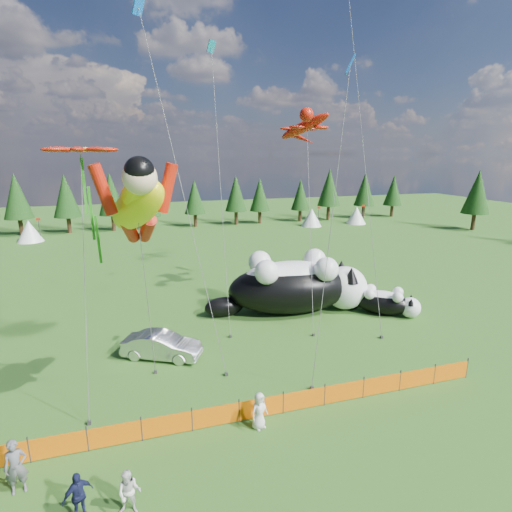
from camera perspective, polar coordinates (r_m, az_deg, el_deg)
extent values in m
plane|color=#123309|center=(21.13, -1.80, -17.42)|extent=(160.00, 160.00, 0.00)
cylinder|color=#262626|center=(18.36, -29.67, -22.93)|extent=(0.06, 0.06, 1.10)
cylinder|color=#262626|center=(17.99, -22.94, -22.93)|extent=(0.06, 0.06, 1.10)
cylinder|color=#262626|center=(17.84, -16.03, -22.64)|extent=(0.06, 0.06, 1.10)
cylinder|color=#262626|center=(17.90, -9.12, -22.05)|extent=(0.06, 0.06, 1.10)
cylinder|color=#262626|center=(18.19, -2.42, -21.19)|extent=(0.06, 0.06, 1.10)
cylinder|color=#262626|center=(18.69, 3.91, -20.13)|extent=(0.06, 0.06, 1.10)
cylinder|color=#262626|center=(19.39, 9.76, -18.93)|extent=(0.06, 0.06, 1.10)
cylinder|color=#262626|center=(20.26, 15.09, -17.66)|extent=(0.06, 0.06, 1.10)
cylinder|color=#262626|center=(21.28, 19.87, -16.38)|extent=(0.06, 0.06, 1.10)
cylinder|color=#262626|center=(22.43, 24.13, -15.13)|extent=(0.06, 0.06, 1.10)
cylinder|color=#262626|center=(23.70, 27.91, -13.95)|extent=(0.06, 0.06, 1.10)
cube|color=#E16004|center=(18.18, -26.32, -23.09)|extent=(2.00, 0.04, 0.90)
cube|color=#E16004|center=(17.92, -19.48, -22.95)|extent=(2.00, 0.04, 0.90)
cube|color=#E16004|center=(17.87, -12.55, -22.51)|extent=(2.00, 0.04, 0.90)
cube|color=#E16004|center=(18.05, -5.73, -21.78)|extent=(2.00, 0.04, 0.90)
cube|color=#E16004|center=(18.45, 0.80, -20.81)|extent=(2.00, 0.04, 0.90)
cube|color=#E16004|center=(19.05, 6.90, -19.66)|extent=(2.00, 0.04, 0.90)
cube|color=#E16004|center=(19.83, 12.49, -18.42)|extent=(2.00, 0.04, 0.90)
cube|color=#E16004|center=(20.77, 17.53, -17.13)|extent=(2.00, 0.04, 0.90)
cube|color=#E16004|center=(21.86, 22.05, -15.86)|extent=(2.00, 0.04, 0.90)
cube|color=#E16004|center=(23.08, 26.06, -14.64)|extent=(2.00, 0.04, 0.90)
ellipsoid|color=black|center=(28.79, 4.91, -4.62)|extent=(9.39, 5.25, 3.58)
ellipsoid|color=white|center=(28.51, 4.94, -2.92)|extent=(7.07, 3.80, 2.18)
sphere|color=white|center=(30.14, 12.62, -4.44)|extent=(3.18, 3.18, 3.18)
sphere|color=#FF6375|center=(30.67, 14.96, -4.26)|extent=(0.44, 0.44, 0.44)
ellipsoid|color=black|center=(28.40, -4.57, -7.23)|extent=(2.93, 1.73, 1.39)
cone|color=black|center=(28.92, 13.46, -2.65)|extent=(1.11, 1.11, 1.11)
cone|color=black|center=(30.61, 12.08, -1.63)|extent=(1.11, 1.11, 1.11)
sphere|color=white|center=(30.08, 8.39, -0.52)|extent=(1.67, 1.67, 1.67)
sphere|color=white|center=(27.73, 10.03, -1.87)|extent=(1.67, 1.67, 1.67)
sphere|color=white|center=(29.08, 0.55, -0.88)|extent=(1.67, 1.67, 1.67)
sphere|color=white|center=(26.64, 1.54, -2.32)|extent=(1.67, 1.67, 1.67)
ellipsoid|color=black|center=(30.08, 17.61, -6.41)|extent=(4.33, 3.91, 1.61)
ellipsoid|color=white|center=(29.94, 17.67, -5.69)|extent=(3.23, 2.89, 0.98)
sphere|color=white|center=(30.12, 21.17, -6.88)|extent=(1.43, 1.43, 1.43)
sphere|color=#FF6375|center=(30.15, 22.33, -6.97)|extent=(0.20, 0.20, 0.20)
ellipsoid|color=black|center=(30.38, 13.49, -6.90)|extent=(1.37, 1.25, 0.62)
cone|color=black|center=(29.52, 21.28, -6.13)|extent=(0.50, 0.50, 0.50)
cone|color=black|center=(30.33, 21.26, -5.59)|extent=(0.50, 0.50, 0.50)
sphere|color=white|center=(30.37, 19.63, -4.86)|extent=(0.75, 0.75, 0.75)
sphere|color=white|center=(29.27, 19.58, -5.58)|extent=(0.75, 0.75, 0.75)
sphere|color=white|center=(30.41, 16.10, -4.55)|extent=(0.75, 0.75, 0.75)
sphere|color=white|center=(29.31, 15.92, -5.25)|extent=(0.75, 0.75, 0.75)
imported|color=silver|center=(23.47, -13.33, -12.36)|extent=(4.61, 3.35, 1.45)
imported|color=#55555A|center=(17.09, -31.09, -24.38)|extent=(0.80, 0.60, 1.98)
imported|color=silver|center=(15.16, -17.67, -29.52)|extent=(0.83, 0.60, 1.55)
imported|color=#161A3D|center=(15.49, -24.08, -28.82)|extent=(1.08, 0.91, 1.64)
imported|color=silver|center=(17.73, 0.47, -21.23)|extent=(0.92, 0.77, 1.61)
cylinder|color=#595959|center=(19.15, -15.24, -6.01)|extent=(0.03, 0.03, 9.38)
cube|color=#262626|center=(22.32, -14.15, -15.77)|extent=(0.15, 0.15, 0.16)
cylinder|color=#595959|center=(28.05, 7.51, 5.06)|extent=(0.03, 0.03, 15.65)
cube|color=#262626|center=(25.86, 8.21, -11.08)|extent=(0.15, 0.15, 0.16)
cylinder|color=#595959|center=(18.31, -23.27, -3.99)|extent=(0.03, 0.03, 11.47)
cube|color=#262626|center=(19.64, -22.72, -21.10)|extent=(0.15, 0.15, 0.16)
cube|color=#258C19|center=(18.93, -22.97, 5.51)|extent=(0.22, 0.22, 4.79)
cylinder|color=#595959|center=(20.57, -10.31, 8.52)|extent=(0.03, 0.03, 18.72)
cube|color=#262626|center=(21.57, -4.27, -16.49)|extent=(0.15, 0.15, 0.16)
cylinder|color=#595959|center=(27.49, 15.07, 14.83)|extent=(0.03, 0.03, 24.17)
cube|color=#262626|center=(26.49, 17.48, -10.99)|extent=(0.15, 0.15, 0.16)
cylinder|color=#595959|center=(18.68, 10.53, 3.01)|extent=(0.03, 0.03, 14.90)
cube|color=#262626|center=(20.63, 7.98, -18.17)|extent=(0.15, 0.15, 0.16)
cylinder|color=#595959|center=(26.26, -5.10, 9.95)|extent=(0.03, 0.03, 19.12)
cube|color=#262626|center=(25.45, -3.69, -11.38)|extent=(0.15, 0.15, 0.16)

